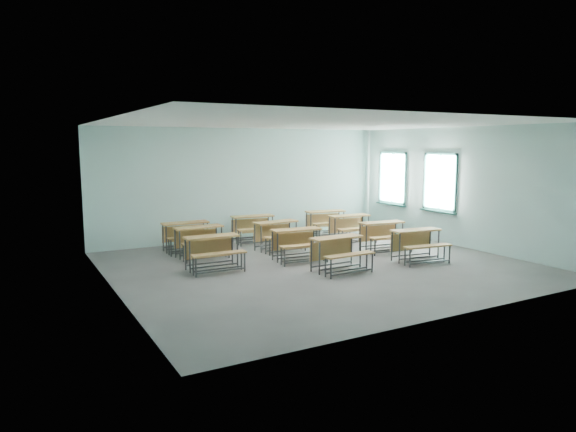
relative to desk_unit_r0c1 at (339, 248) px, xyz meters
name	(u,v)px	position (x,y,z in m)	size (l,w,h in m)	color
room	(323,195)	(0.02, 0.70, 1.10)	(9.04, 8.04, 3.24)	slate
desk_unit_r0c1	(339,248)	(0.00, 0.00, 0.00)	(1.22, 0.84, 0.74)	#9D6F39
desk_unit_r0c2	(418,240)	(2.18, -0.11, 0.00)	(1.28, 0.94, 0.74)	#9D6F39
desk_unit_r1c0	(213,247)	(-2.34, 1.44, 0.00)	(1.21, 0.83, 0.74)	#9D6F39
desk_unit_r1c1	(298,240)	(-0.25, 1.34, 0.00)	(1.26, 0.91, 0.74)	#9D6F39
desk_unit_r1c2	(384,232)	(2.24, 1.22, 0.00)	(1.27, 0.93, 0.74)	#9D6F39
desk_unit_r2c0	(200,237)	(-2.15, 2.82, 0.00)	(1.23, 0.86, 0.74)	#9D6F39
desk_unit_r2c1	(278,231)	(-0.10, 2.64, 0.00)	(1.26, 0.90, 0.74)	#9D6F39
desk_unit_r2c2	(351,224)	(2.28, 2.70, 0.00)	(1.26, 0.91, 0.74)	#9D6F39
desk_unit_r3c0	(187,232)	(-2.22, 3.66, 0.00)	(1.20, 0.81, 0.74)	#9D6F39
desk_unit_r3c1	(254,225)	(-0.18, 3.94, 0.00)	(1.26, 0.90, 0.74)	#9D6F39
desk_unit_r3c2	(327,219)	(2.21, 3.84, 0.00)	(1.29, 0.96, 0.74)	#9D6F39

